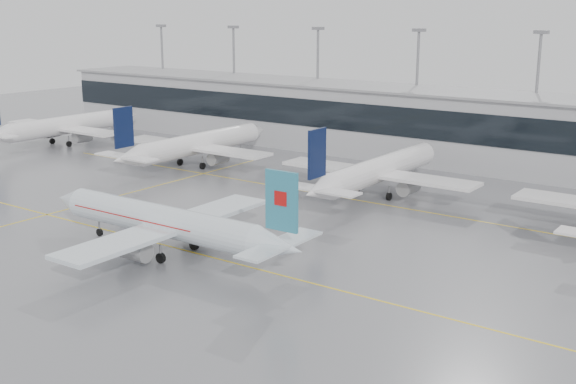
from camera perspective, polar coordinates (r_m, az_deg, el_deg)
The scene contains 12 objects.
ground at distance 77.29m, azimuth -5.23°, elevation -5.36°, with size 320.00×320.00×0.00m, color slate.
taxi_line_main at distance 77.28m, azimuth -5.23°, elevation -5.36°, with size 120.00×0.25×0.01m, color yellow.
taxi_line_north at distance 100.78m, azimuth 6.00°, elevation -0.73°, with size 120.00×0.25×0.01m, color yellow.
taxi_line_cross at distance 107.83m, azimuth -12.09°, elevation 0.02°, with size 0.25×60.00×0.01m, color yellow.
terminal at distance 127.79m, azimuth 13.28°, elevation 4.88°, with size 180.00×15.00×12.00m, color #A8A8AC.
terminal_glass at distance 120.70m, azimuth 11.92°, elevation 5.15°, with size 180.00×0.20×5.00m, color black.
terminal_roof at distance 126.98m, azimuth 13.44°, elevation 7.64°, with size 182.00×16.00×0.40m, color gray.
light_masts at distance 132.41m, azimuth 14.48°, elevation 8.33°, with size 156.40×1.00×22.60m.
air_canada_jet at distance 78.71m, azimuth -9.41°, elevation -2.43°, with size 35.77×28.37×11.19m.
parked_jet_a at distance 149.18m, azimuth -17.26°, elevation 5.02°, with size 29.64×36.96×11.72m.
parked_jet_b at distance 123.34m, azimuth -7.33°, elevation 3.74°, with size 29.64×36.96×11.72m.
parked_jet_c at distance 103.05m, azimuth 7.08°, elevation 1.69°, with size 29.64×36.96×11.72m.
Camera 1 is at (48.12, -54.73, 25.72)m, focal length 45.00 mm.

